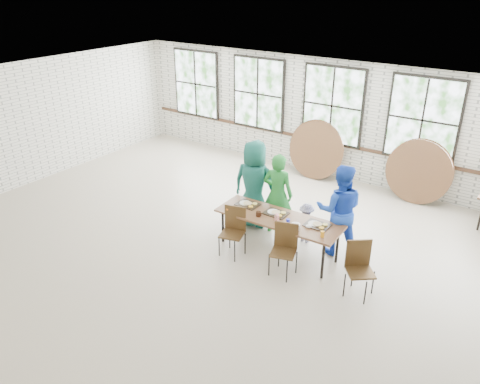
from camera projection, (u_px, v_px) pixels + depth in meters
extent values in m
plane|color=#B19F8C|center=(228.00, 248.00, 9.13)|extent=(12.00, 12.00, 0.00)
plane|color=white|center=(226.00, 95.00, 7.86)|extent=(12.00, 12.00, 0.00)
plane|color=silver|center=(332.00, 120.00, 11.84)|extent=(12.00, 0.00, 12.00)
plane|color=silver|center=(33.00, 123.00, 11.60)|extent=(0.00, 9.00, 9.00)
cube|color=#422819|center=(330.00, 142.00, 12.07)|extent=(11.80, 0.05, 0.08)
cube|color=black|center=(196.00, 84.00, 13.91)|extent=(1.62, 0.05, 1.97)
cube|color=white|center=(196.00, 84.00, 13.88)|extent=(1.50, 0.01, 1.85)
cube|color=black|center=(258.00, 94.00, 12.77)|extent=(1.62, 0.05, 1.97)
cube|color=white|center=(258.00, 94.00, 12.74)|extent=(1.50, 0.01, 1.85)
cube|color=black|center=(333.00, 105.00, 11.63)|extent=(1.62, 0.05, 1.97)
cube|color=white|center=(332.00, 106.00, 11.61)|extent=(1.50, 0.01, 1.85)
cube|color=black|center=(423.00, 120.00, 10.49)|extent=(1.62, 0.05, 1.97)
cube|color=white|center=(423.00, 120.00, 10.47)|extent=(1.50, 0.01, 1.85)
cube|color=brown|center=(279.00, 218.00, 8.71)|extent=(2.42, 0.87, 0.04)
cylinder|color=black|center=(223.00, 226.00, 9.20)|extent=(0.05, 0.05, 0.70)
cylinder|color=black|center=(240.00, 214.00, 9.65)|extent=(0.05, 0.05, 0.70)
cylinder|color=black|center=(323.00, 261.00, 8.09)|extent=(0.05, 0.05, 0.70)
cylinder|color=black|center=(337.00, 246.00, 8.53)|extent=(0.05, 0.05, 0.70)
cube|color=#462F17|center=(232.00, 234.00, 8.72)|extent=(0.51, 0.50, 0.03)
cube|color=#462F17|center=(235.00, 218.00, 8.77)|extent=(0.41, 0.14, 0.50)
cylinder|color=black|center=(219.00, 246.00, 8.78)|extent=(0.02, 0.02, 0.44)
cylinder|color=black|center=(230.00, 238.00, 9.03)|extent=(0.02, 0.02, 0.44)
cylinder|color=black|center=(235.00, 252.00, 8.59)|extent=(0.02, 0.02, 0.44)
cylinder|color=black|center=(245.00, 244.00, 8.85)|extent=(0.02, 0.02, 0.44)
cube|color=#462F17|center=(283.00, 253.00, 8.14)|extent=(0.52, 0.51, 0.03)
cube|color=#462F17|center=(286.00, 235.00, 8.20)|extent=(0.41, 0.15, 0.50)
cylinder|color=black|center=(269.00, 265.00, 8.21)|extent=(0.02, 0.02, 0.44)
cylinder|color=black|center=(279.00, 256.00, 8.46)|extent=(0.02, 0.02, 0.44)
cylinder|color=black|center=(287.00, 272.00, 8.02)|extent=(0.02, 0.02, 0.44)
cylinder|color=black|center=(296.00, 263.00, 8.27)|extent=(0.02, 0.02, 0.44)
cube|color=#462F17|center=(360.00, 272.00, 7.61)|extent=(0.58, 0.58, 0.03)
cube|color=#462F17|center=(358.00, 253.00, 7.67)|extent=(0.34, 0.29, 0.50)
cylinder|color=black|center=(344.00, 285.00, 7.67)|extent=(0.02, 0.02, 0.44)
cylinder|color=black|center=(352.00, 275.00, 7.93)|extent=(0.02, 0.02, 0.44)
cylinder|color=black|center=(365.00, 293.00, 7.49)|extent=(0.02, 0.02, 0.44)
cylinder|color=black|center=(373.00, 283.00, 7.74)|extent=(0.02, 0.02, 0.44)
imported|color=#175A50|center=(254.00, 184.00, 9.60)|extent=(1.00, 0.75, 1.86)
imported|color=#207A2C|center=(278.00, 194.00, 9.35)|extent=(0.69, 0.51, 1.71)
imported|color=#17133D|center=(306.00, 223.00, 9.19)|extent=(0.54, 0.32, 0.82)
imported|color=blue|center=(339.00, 210.00, 8.65)|extent=(1.07, 0.98, 1.79)
cube|color=black|center=(248.00, 204.00, 9.17)|extent=(0.44, 0.33, 0.02)
cube|color=black|center=(276.00, 213.00, 8.83)|extent=(0.44, 0.33, 0.02)
cube|color=black|center=(317.00, 225.00, 8.42)|extent=(0.44, 0.33, 0.02)
cylinder|color=black|center=(258.00, 214.00, 8.73)|extent=(0.09, 0.09, 0.09)
cube|color=red|center=(277.00, 219.00, 8.54)|extent=(0.06, 0.07, 0.11)
cylinder|color=#1D28D9|center=(288.00, 222.00, 8.46)|extent=(0.07, 0.07, 0.10)
cylinder|color=orange|center=(322.00, 234.00, 8.04)|extent=(0.07, 0.07, 0.11)
cylinder|color=white|center=(295.00, 226.00, 8.29)|extent=(0.17, 0.17, 0.10)
ellipsoid|color=white|center=(280.00, 225.00, 8.38)|extent=(0.11, 0.11, 0.05)
ellipsoid|color=white|center=(309.00, 226.00, 8.35)|extent=(0.11, 0.11, 0.05)
cylinder|color=brown|center=(316.00, 149.00, 12.11)|extent=(1.50, 0.32, 1.48)
cylinder|color=brown|center=(316.00, 150.00, 12.01)|extent=(1.50, 0.39, 1.47)
cylinder|color=brown|center=(419.00, 171.00, 10.75)|extent=(1.50, 0.30, 1.49)
cylinder|color=brown|center=(418.00, 172.00, 10.67)|extent=(1.50, 0.28, 1.49)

